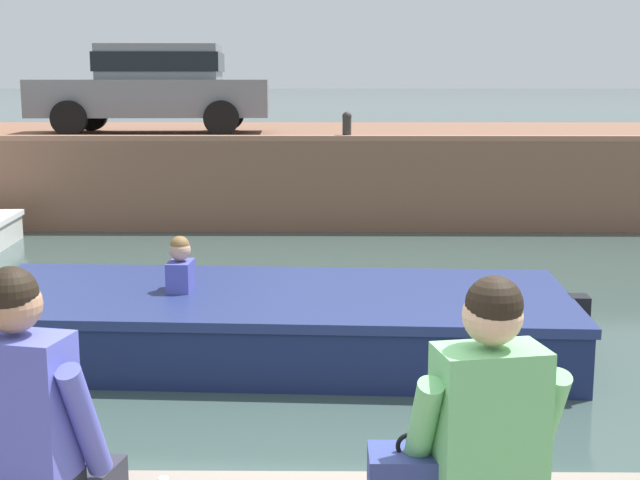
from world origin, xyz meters
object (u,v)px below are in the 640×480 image
mooring_bollard_mid (347,125)px  person_seated_left (28,426)px  motorboat_passing (240,322)px  car_left_inner_grey (155,85)px  person_seated_right (483,443)px

mooring_bollard_mid → person_seated_left: size_ratio=0.46×
motorboat_passing → mooring_bollard_mid: 6.80m
motorboat_passing → person_seated_left: (-0.29, -4.59, 0.90)m
car_left_inner_grey → mooring_bollard_mid: (3.35, -1.75, -0.61)m
person_seated_right → person_seated_left: bearing=175.4°
motorboat_passing → person_seated_right: bearing=-74.5°
mooring_bollard_mid → person_seated_left: (-1.36, -11.16, -0.49)m
person_seated_left → car_left_inner_grey: bearing=98.8°
car_left_inner_grey → person_seated_right: size_ratio=4.33×
car_left_inner_grey → mooring_bollard_mid: bearing=-27.6°
car_left_inner_grey → person_seated_right: bearing=-74.6°
mooring_bollard_mid → person_seated_right: 11.30m
mooring_bollard_mid → person_seated_left: bearing=-96.9°
car_left_inner_grey → mooring_bollard_mid: 3.83m
motorboat_passing → person_seated_left: bearing=-93.6°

